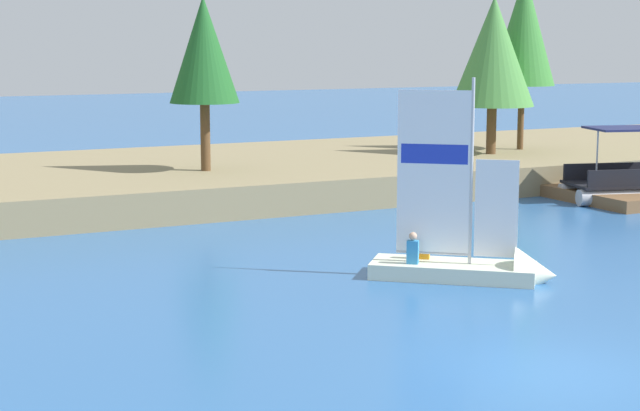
{
  "coord_description": "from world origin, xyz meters",
  "views": [
    {
      "loc": [
        -11.37,
        -13.72,
        5.76
      ],
      "look_at": [
        1.24,
        11.92,
        1.2
      ],
      "focal_mm": 57.67,
      "sensor_mm": 36.0,
      "label": 1
    }
  ],
  "objects_px": {
    "shoreline_tree_centre": "(204,51)",
    "wooden_dock": "(597,196)",
    "pontoon_boat": "(635,183)",
    "shoreline_tree_right": "(524,29)",
    "sailboat": "(484,265)",
    "shoreline_tree_midright": "(493,52)"
  },
  "relations": [
    {
      "from": "shoreline_tree_centre",
      "to": "wooden_dock",
      "type": "xyz_separation_m",
      "value": [
        12.62,
        -6.57,
        -5.23
      ]
    },
    {
      "from": "shoreline_tree_centre",
      "to": "pontoon_boat",
      "type": "xyz_separation_m",
      "value": [
        14.06,
        -6.94,
        -4.8
      ]
    },
    {
      "from": "shoreline_tree_centre",
      "to": "shoreline_tree_right",
      "type": "relative_size",
      "value": 0.83
    },
    {
      "from": "shoreline_tree_centre",
      "to": "wooden_dock",
      "type": "relative_size",
      "value": 1.23
    },
    {
      "from": "wooden_dock",
      "to": "sailboat",
      "type": "xyz_separation_m",
      "value": [
        -10.86,
        -8.4,
        0.16
      ]
    },
    {
      "from": "shoreline_tree_right",
      "to": "sailboat",
      "type": "relative_size",
      "value": 1.41
    },
    {
      "from": "shoreline_tree_right",
      "to": "pontoon_boat",
      "type": "bearing_deg",
      "value": -96.1
    },
    {
      "from": "pontoon_boat",
      "to": "sailboat",
      "type": "bearing_deg",
      "value": -131.67
    },
    {
      "from": "shoreline_tree_midright",
      "to": "wooden_dock",
      "type": "bearing_deg",
      "value": -90.64
    },
    {
      "from": "shoreline_tree_right",
      "to": "wooden_dock",
      "type": "bearing_deg",
      "value": -106.74
    },
    {
      "from": "wooden_dock",
      "to": "sailboat",
      "type": "distance_m",
      "value": 13.74
    },
    {
      "from": "shoreline_tree_midright",
      "to": "sailboat",
      "type": "xyz_separation_m",
      "value": [
        -10.94,
        -15.09,
        -4.98
      ]
    },
    {
      "from": "wooden_dock",
      "to": "pontoon_boat",
      "type": "distance_m",
      "value": 1.55
    },
    {
      "from": "shoreline_tree_centre",
      "to": "shoreline_tree_midright",
      "type": "bearing_deg",
      "value": 0.54
    },
    {
      "from": "shoreline_tree_midright",
      "to": "sailboat",
      "type": "height_order",
      "value": "shoreline_tree_midright"
    },
    {
      "from": "shoreline_tree_centre",
      "to": "sailboat",
      "type": "bearing_deg",
      "value": -83.3
    },
    {
      "from": "shoreline_tree_midright",
      "to": "wooden_dock",
      "type": "relative_size",
      "value": 1.27
    },
    {
      "from": "shoreline_tree_right",
      "to": "pontoon_boat",
      "type": "distance_m",
      "value": 9.83
    },
    {
      "from": "shoreline_tree_right",
      "to": "shoreline_tree_midright",
      "type": "bearing_deg",
      "value": -156.96
    },
    {
      "from": "shoreline_tree_midright",
      "to": "pontoon_boat",
      "type": "height_order",
      "value": "shoreline_tree_midright"
    },
    {
      "from": "sailboat",
      "to": "shoreline_tree_right",
      "type": "bearing_deg",
      "value": 90.3
    },
    {
      "from": "sailboat",
      "to": "pontoon_boat",
      "type": "xyz_separation_m",
      "value": [
        12.31,
        8.03,
        0.27
      ]
    }
  ]
}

